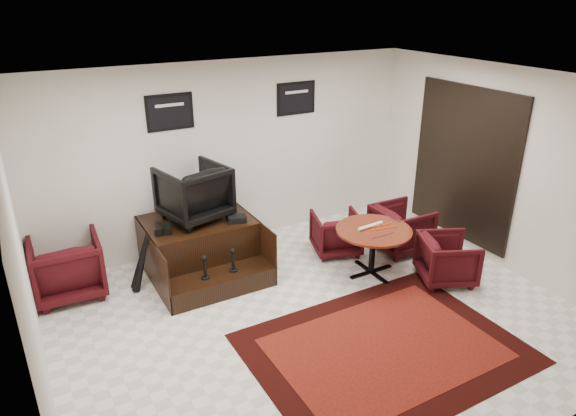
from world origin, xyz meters
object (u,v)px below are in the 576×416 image
object	(u,v)px
armchair_side	(67,265)
table_chair_back	(336,231)
shine_podium	(201,249)
table_chair_corner	(448,257)
shine_chair	(193,190)
meeting_table	(374,235)
table_chair_window	(401,226)

from	to	relation	value
armchair_side	table_chair_back	size ratio (longest dim) A/B	1.26
shine_podium	table_chair_back	bearing A→B (deg)	-12.81
shine_podium	table_chair_corner	xyz separation A→B (m)	(2.82, -1.88, 0.01)
shine_podium	table_chair_back	size ratio (longest dim) A/B	2.20
shine_chair	meeting_table	bearing A→B (deg)	133.49
table_chair_window	table_chair_corner	size ratio (longest dim) A/B	1.09
shine_podium	shine_chair	size ratio (longest dim) A/B	1.80
meeting_table	table_chair_back	bearing A→B (deg)	96.00
armchair_side	table_chair_window	size ratio (longest dim) A/B	1.12
shine_chair	table_chair_corner	distance (m)	3.57
shine_chair	armchair_side	bearing A→B (deg)	-16.75
shine_podium	shine_chair	bearing A→B (deg)	90.00
shine_podium	meeting_table	world-z (taller)	shine_podium
shine_podium	table_chair_back	xyz separation A→B (m)	(1.97, -0.45, -0.00)
armchair_side	meeting_table	xyz separation A→B (m)	(3.77, -1.49, 0.16)
armchair_side	table_chair_window	xyz separation A→B (m)	(4.61, -1.13, -0.05)
shine_chair	table_chair_window	world-z (taller)	shine_chair
armchair_side	table_chair_window	distance (m)	4.75
shine_podium	table_chair_back	world-z (taller)	shine_podium
table_chair_window	table_chair_corner	world-z (taller)	table_chair_window
meeting_table	armchair_side	bearing A→B (deg)	158.40
armchair_side	table_chair_window	world-z (taller)	armchair_side
shine_podium	table_chair_window	world-z (taller)	table_chair_window
meeting_table	table_chair_back	world-z (taller)	table_chair_back
table_chair_back	table_chair_corner	world-z (taller)	table_chair_corner
shine_chair	table_chair_corner	size ratio (longest dim) A/B	1.18
table_chair_back	table_chair_window	size ratio (longest dim) A/B	0.89
table_chair_window	shine_podium	bearing A→B (deg)	75.30
table_chair_back	armchair_side	bearing A→B (deg)	6.81
meeting_table	table_chair_window	size ratio (longest dim) A/B	1.34
armchair_side	shine_chair	bearing A→B (deg)	178.71
table_chair_back	shine_chair	bearing A→B (deg)	0.95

